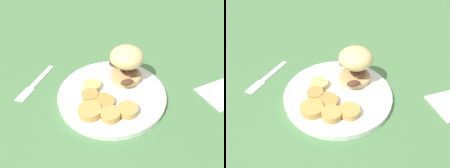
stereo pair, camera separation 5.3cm
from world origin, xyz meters
TOP-DOWN VIEW (x-y plane):
  - ground_plane at (0.00, 0.00)m, footprint 4.00×4.00m
  - dinner_plate at (0.00, 0.00)m, footprint 0.27×0.27m
  - sandwich at (0.01, -0.07)m, footprint 0.11×0.10m
  - potato_round_0 at (-0.01, 0.05)m, footprint 0.05×0.05m
  - potato_round_1 at (0.05, 0.02)m, footprint 0.05×0.05m
  - potato_round_2 at (0.03, 0.05)m, footprint 0.04×0.04m
  - potato_round_3 at (-0.05, 0.07)m, footprint 0.04×0.04m
  - potato_round_4 at (-0.07, 0.03)m, footprint 0.05×0.05m
  - potato_round_5 at (-0.01, 0.09)m, footprint 0.05×0.05m
  - fork at (0.19, 0.10)m, footprint 0.08×0.16m

SIDE VIEW (x-z plane):
  - ground_plane at x=0.00m, z-range 0.00..0.00m
  - fork at x=0.19m, z-range 0.00..0.00m
  - dinner_plate at x=0.00m, z-range 0.00..0.02m
  - potato_round_0 at x=-0.01m, z-range 0.02..0.03m
  - potato_round_1 at x=0.05m, z-range 0.02..0.03m
  - potato_round_2 at x=0.03m, z-range 0.02..0.03m
  - potato_round_4 at x=-0.07m, z-range 0.02..0.03m
  - potato_round_5 at x=-0.01m, z-range 0.02..0.03m
  - potato_round_3 at x=-0.05m, z-range 0.02..0.03m
  - sandwich at x=0.01m, z-range 0.02..0.11m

